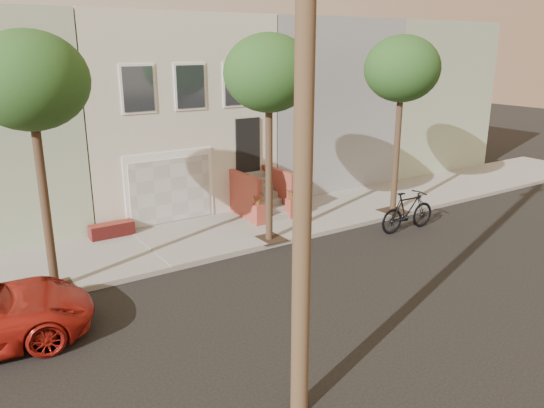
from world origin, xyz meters
TOP-DOWN VIEW (x-y plane):
  - ground at (0.00, 0.00)m, footprint 90.00×90.00m
  - sidewalk at (0.00, 5.35)m, footprint 40.00×3.70m
  - house_row at (0.00, 11.19)m, footprint 33.10×11.70m
  - tree_left at (-5.50, 3.90)m, footprint 2.70×2.57m
  - tree_mid at (1.00, 3.90)m, footprint 2.70×2.57m
  - tree_right at (6.50, 3.90)m, footprint 2.70×2.57m
  - motorcycle at (5.60, 2.36)m, footprint 2.33×0.73m

SIDE VIEW (x-z plane):
  - ground at x=0.00m, z-range 0.00..0.00m
  - sidewalk at x=0.00m, z-range 0.00..0.15m
  - motorcycle at x=5.60m, z-range 0.00..1.39m
  - house_row at x=0.00m, z-range 0.14..7.14m
  - tree_left at x=-5.50m, z-range 2.11..8.41m
  - tree_mid at x=1.00m, z-range 2.11..8.41m
  - tree_right at x=6.50m, z-range 2.11..8.41m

